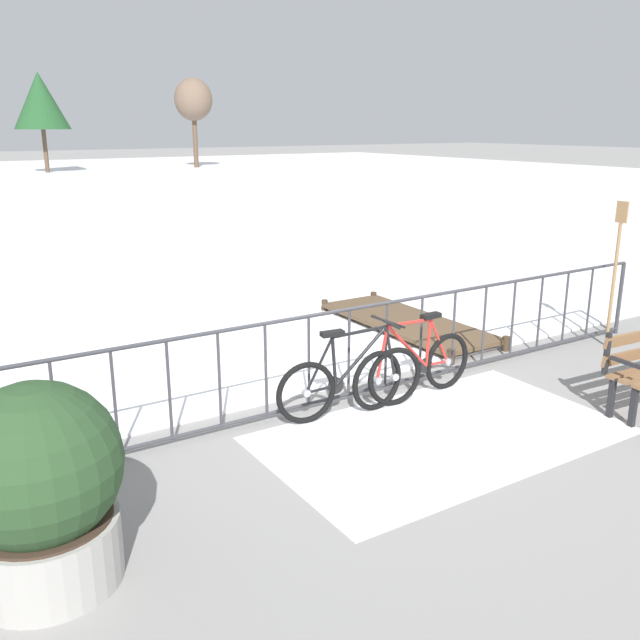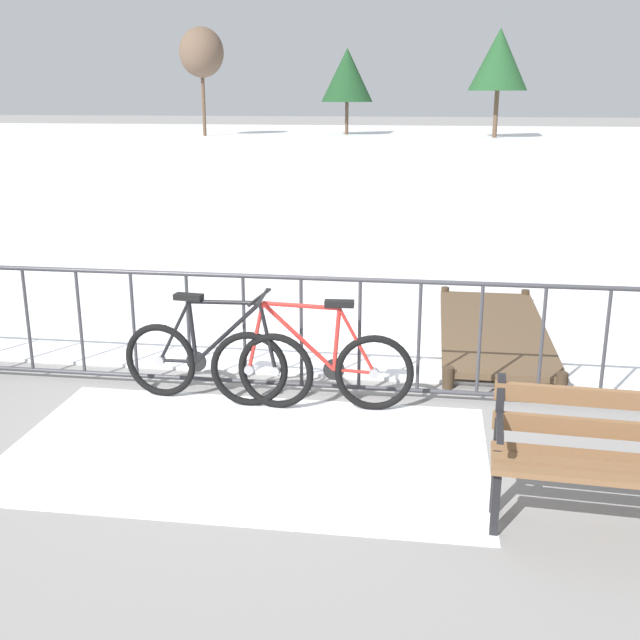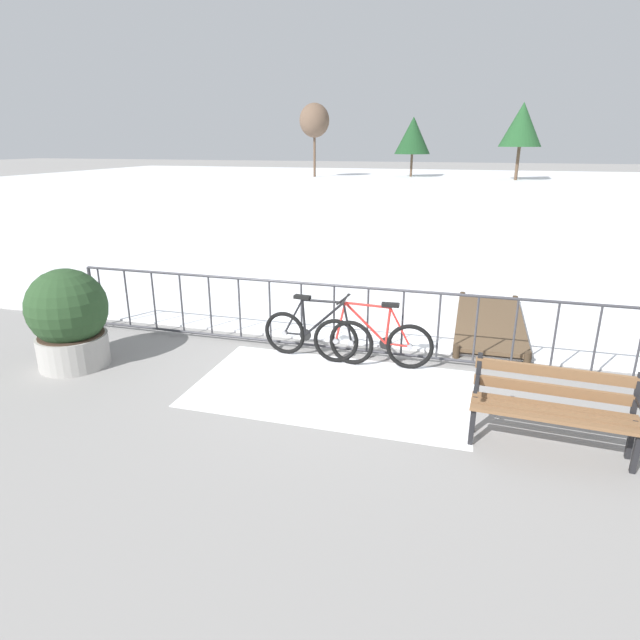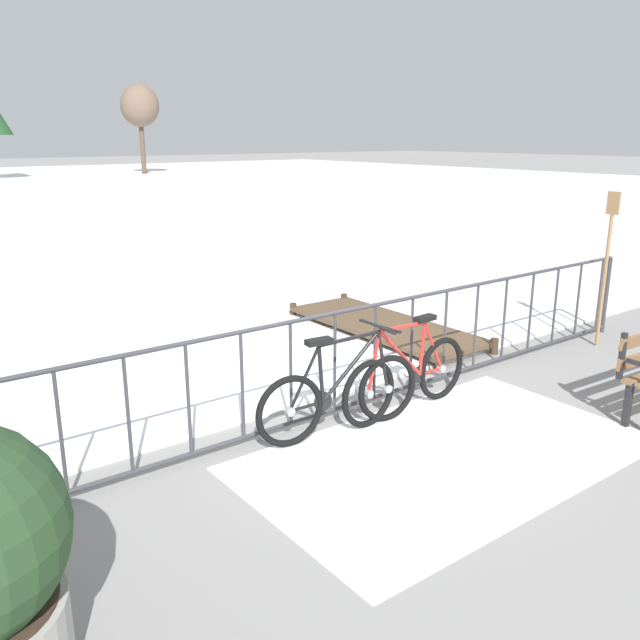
# 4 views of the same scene
# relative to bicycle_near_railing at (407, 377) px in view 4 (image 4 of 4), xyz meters

# --- Properties ---
(ground_plane) EXTENTS (160.00, 160.00, 0.00)m
(ground_plane) POSITION_rel_bicycle_near_railing_xyz_m (-0.40, 0.32, -0.37)
(ground_plane) COLOR gray
(snow_patch) EXTENTS (3.55, 2.07, 0.01)m
(snow_patch) POSITION_rel_bicycle_near_railing_xyz_m (-0.35, -0.88, -0.36)
(snow_patch) COLOR white
(snow_patch) RESTS_ON ground
(railing_fence) EXTENTS (9.06, 0.06, 1.07)m
(railing_fence) POSITION_rel_bicycle_near_railing_xyz_m (-0.40, 0.32, 0.19)
(railing_fence) COLOR #38383D
(railing_fence) RESTS_ON ground
(bicycle_near_railing) EXTENTS (1.71, 0.52, 0.97)m
(bicycle_near_railing) POSITION_rel_bicycle_near_railing_xyz_m (0.00, 0.00, 0.00)
(bicycle_near_railing) COLOR black
(bicycle_near_railing) RESTS_ON ground
(bicycle_second) EXTENTS (1.71, 0.52, 0.97)m
(bicycle_second) POSITION_rel_bicycle_near_railing_xyz_m (-0.82, 0.02, 0.00)
(bicycle_second) COLOR black
(bicycle_second) RESTS_ON ground
(oar_upright) EXTENTS (0.04, 0.16, 1.98)m
(oar_upright) POSITION_rel_bicycle_near_railing_xyz_m (3.47, 0.03, 0.77)
(oar_upright) COLOR #937047
(oar_upright) RESTS_ON ground
(wooden_dock) EXTENTS (1.10, 3.08, 0.20)m
(wooden_dock) POSITION_rel_bicycle_near_railing_xyz_m (1.64, 2.11, -0.25)
(wooden_dock) COLOR brown
(wooden_dock) RESTS_ON ground
(tree_west_mid) EXTENTS (2.58, 2.58, 5.99)m
(tree_west_mid) POSITION_rel_bicycle_near_railing_xyz_m (14.25, 40.60, 4.15)
(tree_west_mid) COLOR brown
(tree_west_mid) RESTS_ON ground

